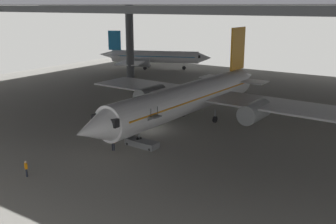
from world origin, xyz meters
The scene contains 7 objects.
ground_plane centered at (0.00, 0.00, 0.00)m, with size 110.00×110.00×0.00m, color gray.
hangar_structure centered at (-0.09, 13.77, 16.12)m, with size 121.00×99.00×16.75m.
airplane_main centered at (1.92, 5.60, 3.59)m, with size 37.96×39.40×12.22m.
boarding_stairs centered at (2.17, -5.31, 0.75)m, with size 4.41×1.65×4.82m.
crew_worker_near_nose centered at (-1.79, -17.96, 0.89)m, with size 0.51×0.34×1.58m.
crew_worker_by_stairs centered at (0.33, -8.20, 1.02)m, with size 0.49×0.37×1.77m.
airplane_distant centered at (-30.49, 41.80, 3.06)m, with size 27.40×27.39×9.35m.
Camera 1 is at (28.50, -39.40, 15.55)m, focal length 42.82 mm.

